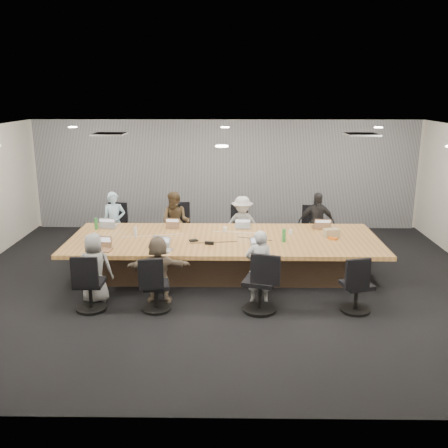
{
  "coord_description": "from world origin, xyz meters",
  "views": [
    {
      "loc": [
        0.13,
        -8.79,
        3.54
      ],
      "look_at": [
        0.0,
        0.4,
        1.05
      ],
      "focal_mm": 40.0,
      "sensor_mm": 36.0,
      "label": 1
    }
  ],
  "objects_px": {
    "chair_3": "(313,233)",
    "bottle_green_right": "(284,235)",
    "person_1": "(176,223)",
    "laptop_0": "(108,226)",
    "conference_table": "(224,255)",
    "snack_packet": "(333,238)",
    "chair_5": "(156,289)",
    "laptop_5": "(162,250)",
    "chair_6": "(260,286)",
    "bottle_green_left": "(96,224)",
    "chair_1": "(178,230)",
    "mug_brown": "(88,242)",
    "person_4": "(95,268)",
    "bottle_clear": "(135,232)",
    "person_6": "(259,267)",
    "person_5": "(158,269)",
    "canvas_bag": "(331,233)",
    "laptop_1": "(173,226)",
    "chair_2": "(242,232)",
    "chair_0": "(119,230)",
    "laptop_6": "(258,251)",
    "laptop_4": "(102,250)",
    "person_3": "(316,223)",
    "person_0": "(114,223)",
    "laptop_2": "(243,227)",
    "laptop_3": "(321,227)",
    "chair_7": "(356,290)",
    "chair_4": "(90,287)",
    "stapler": "(209,243)",
    "person_2": "(242,225)"
  },
  "relations": [
    {
      "from": "conference_table",
      "to": "stapler",
      "type": "relative_size",
      "value": 35.91
    },
    {
      "from": "chair_7",
      "to": "laptop_3",
      "type": "xyz_separation_m",
      "value": [
        -0.17,
        2.5,
        0.37
      ]
    },
    {
      "from": "laptop_1",
      "to": "bottle_clear",
      "type": "relative_size",
      "value": 1.46
    },
    {
      "from": "laptop_4",
      "to": "laptop_5",
      "type": "xyz_separation_m",
      "value": [
        1.08,
        0.0,
        0.0
      ]
    },
    {
      "from": "chair_0",
      "to": "canvas_bag",
      "type": "xyz_separation_m",
      "value": [
        4.56,
        -1.57,
        0.41
      ]
    },
    {
      "from": "chair_6",
      "to": "bottle_green_left",
      "type": "bearing_deg",
      "value": 161.79
    },
    {
      "from": "laptop_4",
      "to": "person_3",
      "type": "bearing_deg",
      "value": 35.57
    },
    {
      "from": "laptop_4",
      "to": "bottle_green_left",
      "type": "height_order",
      "value": "bottle_green_left"
    },
    {
      "from": "conference_table",
      "to": "person_3",
      "type": "height_order",
      "value": "person_3"
    },
    {
      "from": "person_4",
      "to": "canvas_bag",
      "type": "height_order",
      "value": "person_4"
    },
    {
      "from": "person_4",
      "to": "bottle_clear",
      "type": "distance_m",
      "value": 1.51
    },
    {
      "from": "chair_0",
      "to": "person_6",
      "type": "relative_size",
      "value": 0.64
    },
    {
      "from": "laptop_1",
      "to": "bottle_green_left",
      "type": "bearing_deg",
      "value": 13.35
    },
    {
      "from": "person_6",
      "to": "snack_packet",
      "type": "distance_m",
      "value": 1.98
    },
    {
      "from": "person_3",
      "to": "laptop_4",
      "type": "relative_size",
      "value": 4.05
    },
    {
      "from": "bottle_green_right",
      "to": "person_6",
      "type": "bearing_deg",
      "value": -115.24
    },
    {
      "from": "bottle_green_left",
      "to": "laptop_6",
      "type": "bearing_deg",
      "value": -23.21
    },
    {
      "from": "chair_0",
      "to": "canvas_bag",
      "type": "bearing_deg",
      "value": 169.76
    },
    {
      "from": "conference_table",
      "to": "person_4",
      "type": "relative_size",
      "value": 4.94
    },
    {
      "from": "mug_brown",
      "to": "person_1",
      "type": "bearing_deg",
      "value": 50.94
    },
    {
      "from": "laptop_1",
      "to": "laptop_0",
      "type": "bearing_deg",
      "value": 6.0
    },
    {
      "from": "chair_1",
      "to": "bottle_green_left",
      "type": "distance_m",
      "value": 1.96
    },
    {
      "from": "laptop_3",
      "to": "canvas_bag",
      "type": "bearing_deg",
      "value": 101.8
    },
    {
      "from": "laptop_0",
      "to": "chair_5",
      "type": "bearing_deg",
      "value": 126.54
    },
    {
      "from": "chair_6",
      "to": "person_0",
      "type": "height_order",
      "value": "person_0"
    },
    {
      "from": "chair_1",
      "to": "mug_brown",
      "type": "height_order",
      "value": "mug_brown"
    },
    {
      "from": "bottle_clear",
      "to": "person_2",
      "type": "bearing_deg",
      "value": 30.93
    },
    {
      "from": "laptop_4",
      "to": "chair_6",
      "type": "bearing_deg",
      "value": -9.46
    },
    {
      "from": "person_0",
      "to": "snack_packet",
      "type": "height_order",
      "value": "person_0"
    },
    {
      "from": "chair_1",
      "to": "bottle_green_right",
      "type": "height_order",
      "value": "bottle_green_right"
    },
    {
      "from": "laptop_2",
      "to": "laptop_3",
      "type": "xyz_separation_m",
      "value": [
        1.63,
        0.0,
        0.0
      ]
    },
    {
      "from": "bottle_green_left",
      "to": "laptop_5",
      "type": "bearing_deg",
      "value": -41.96
    },
    {
      "from": "chair_4",
      "to": "laptop_4",
      "type": "distance_m",
      "value": 0.97
    },
    {
      "from": "laptop_1",
      "to": "person_3",
      "type": "xyz_separation_m",
      "value": [
        3.1,
        0.55,
        -0.06
      ]
    },
    {
      "from": "chair_2",
      "to": "chair_0",
      "type": "bearing_deg",
      "value": 15.63
    },
    {
      "from": "stapler",
      "to": "person_0",
      "type": "bearing_deg",
      "value": 150.22
    },
    {
      "from": "chair_0",
      "to": "snack_packet",
      "type": "xyz_separation_m",
      "value": [
        4.55,
        -1.75,
        0.35
      ]
    },
    {
      "from": "chair_6",
      "to": "person_6",
      "type": "distance_m",
      "value": 0.4
    },
    {
      "from": "bottle_green_right",
      "to": "person_5",
      "type": "bearing_deg",
      "value": -153.44
    },
    {
      "from": "chair_5",
      "to": "laptop_0",
      "type": "xyz_separation_m",
      "value": [
        -1.36,
        2.5,
        0.38
      ]
    },
    {
      "from": "person_5",
      "to": "canvas_bag",
      "type": "bearing_deg",
      "value": -160.49
    },
    {
      "from": "chair_7",
      "to": "person_0",
      "type": "relative_size",
      "value": 0.56
    },
    {
      "from": "chair_0",
      "to": "laptop_6",
      "type": "distance_m",
      "value": 3.97
    },
    {
      "from": "laptop_5",
      "to": "snack_packet",
      "type": "relative_size",
      "value": 2.02
    },
    {
      "from": "person_1",
      "to": "laptop_0",
      "type": "bearing_deg",
      "value": -148.29
    },
    {
      "from": "chair_3",
      "to": "bottle_green_right",
      "type": "distance_m",
      "value": 2.18
    },
    {
      "from": "chair_2",
      "to": "laptop_0",
      "type": "height_order",
      "value": "laptop_0"
    },
    {
      "from": "conference_table",
      "to": "snack_packet",
      "type": "relative_size",
      "value": 36.61
    },
    {
      "from": "laptop_1",
      "to": "person_6",
      "type": "distance_m",
      "value": 2.74
    },
    {
      "from": "chair_2",
      "to": "laptop_0",
      "type": "xyz_separation_m",
      "value": [
        -2.84,
        -0.9,
        0.38
      ]
    }
  ]
}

